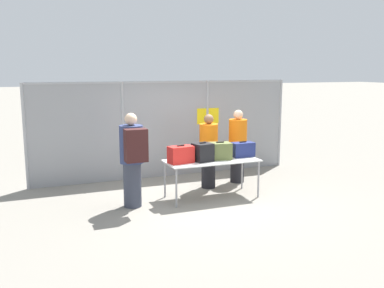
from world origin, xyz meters
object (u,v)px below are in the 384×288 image
Objects in this scene: suitcase_navy at (243,150)px; security_worker_far at (238,145)px; suitcase_red at (181,155)px; suitcase_black at (203,152)px; inspection_table at (212,163)px; suitcase_olive at (220,151)px; traveler_hooded at (133,156)px; utility_trailer at (160,144)px; security_worker_near at (209,150)px.

suitcase_navy is 0.89m from security_worker_far.
suitcase_red is 0.30× the size of security_worker_far.
suitcase_black is 1.58m from security_worker_far.
suitcase_olive is at bearing 5.10° from inspection_table.
traveler_hooded is at bearing -178.64° from inspection_table.
suitcase_olive is 1.88m from traveler_hooded.
utility_trailer is at bearing 52.26° from traveler_hooded.
inspection_table reaches higher than utility_trailer.
suitcase_black is at bearing -96.21° from utility_trailer.
suitcase_black is at bearing -174.40° from suitcase_navy.
inspection_table is 1.70m from traveler_hooded.
suitcase_black is (-0.21, -0.02, 0.24)m from inspection_table.
security_worker_far is (0.88, 0.88, -0.08)m from suitcase_olive.
traveler_hooded reaches higher than security_worker_far.
suitcase_navy is at bearing 121.75° from security_worker_near.
traveler_hooded is (-0.99, -0.02, 0.04)m from suitcase_red.
security_worker_far is (0.83, 0.19, 0.03)m from security_worker_near.
inspection_table is 0.32m from suitcase_black.
suitcase_navy is 0.11× the size of utility_trailer.
suitcase_olive is at bearing 73.58° from security_worker_far.
suitcase_olive is 0.29× the size of security_worker_far.
security_worker_near is at bearing 7.23° from traveler_hooded.
traveler_hooded is 0.42× the size of utility_trailer.
security_worker_far is at bearing 39.98° from inspection_table.
suitcase_navy is 0.26× the size of traveler_hooded.
suitcase_red is 4.54m from utility_trailer.
security_worker_near is at bearing 129.35° from suitcase_navy.
suitcase_olive is 0.70m from security_worker_near.
suitcase_olive is at bearing -174.57° from suitcase_navy.
utility_trailer is at bearing 77.77° from suitcase_red.
suitcase_black reaches higher than suitcase_red.
suitcase_red is 1.26× the size of suitcase_black.
suitcase_black reaches higher than utility_trailer.
security_worker_near is at bearing 58.18° from suitcase_black.
suitcase_black is 0.84× the size of suitcase_olive.
traveler_hooded is (-2.44, -0.11, 0.06)m from suitcase_navy.
inspection_table is 1.06× the size of traveler_hooded.
suitcase_red is 1.45m from suitcase_navy.
suitcase_black is 0.85× the size of suitcase_navy.
security_worker_near is (0.24, 0.71, 0.12)m from inspection_table.
security_worker_near is at bearing 86.28° from suitcase_olive.
suitcase_olive reaches higher than suitcase_red.
utility_trailer is at bearing 83.79° from suitcase_black.
suitcase_red is (-0.69, -0.02, 0.23)m from inspection_table.
suitcase_red is at bearing 179.23° from suitcase_black.
suitcase_red is 1.99m from security_worker_far.
utility_trailer is at bearing 86.54° from inspection_table.
suitcase_olive is at bearing 2.29° from suitcase_red.
suitcase_black reaches higher than suitcase_navy.
suitcase_black is 0.24× the size of security_worker_far.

